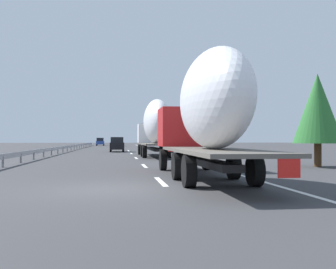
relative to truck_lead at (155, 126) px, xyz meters
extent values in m
plane|color=#38383A|center=(17.67, 3.60, -2.75)|extent=(260.00, 260.00, 0.00)
cube|color=white|center=(-20.33, 1.80, -2.75)|extent=(3.20, 0.20, 0.01)
cube|color=white|center=(-11.72, 1.80, -2.75)|extent=(3.20, 0.20, 0.01)
cube|color=white|center=(-2.00, 1.80, -2.75)|extent=(3.20, 0.20, 0.01)
cube|color=white|center=(8.62, 1.80, -2.75)|extent=(3.20, 0.20, 0.01)
cube|color=white|center=(17.07, 1.80, -2.75)|extent=(3.20, 0.20, 0.01)
cube|color=white|center=(20.38, 1.80, -2.75)|extent=(3.20, 0.20, 0.01)
cube|color=white|center=(22.67, -1.90, -2.75)|extent=(110.00, 0.20, 0.01)
cube|color=silver|center=(5.20, 0.00, -0.60)|extent=(2.40, 2.50, 1.90)
cube|color=black|center=(6.30, 0.00, -0.10)|extent=(0.08, 2.12, 0.80)
cube|color=#262628|center=(2.23, 0.00, -2.08)|extent=(10.90, 0.70, 0.24)
cube|color=#59544C|center=(-0.73, 0.00, -1.61)|extent=(9.45, 2.50, 0.12)
ellipsoid|color=white|center=(-1.05, 0.00, 0.33)|extent=(7.41, 2.20, 3.76)
cube|color=red|center=(-5.42, -0.69, -1.85)|extent=(0.04, 0.56, 0.56)
cylinder|color=black|center=(5.20, 1.10, -2.23)|extent=(1.04, 0.30, 1.04)
cylinder|color=black|center=(5.20, -1.10, -2.23)|extent=(1.04, 0.30, 1.04)
cylinder|color=black|center=(0.47, 1.10, -2.23)|extent=(1.04, 0.35, 1.04)
cylinder|color=black|center=(0.47, -1.10, -2.23)|extent=(1.04, 0.35, 1.04)
cylinder|color=black|center=(-1.93, 1.10, -2.23)|extent=(1.04, 0.35, 1.04)
cylinder|color=black|center=(-1.93, -1.10, -2.23)|extent=(1.04, 0.35, 1.04)
cube|color=#B21919|center=(-15.10, 0.00, -0.60)|extent=(2.40, 2.50, 1.90)
cube|color=black|center=(-14.00, 0.00, -0.10)|extent=(0.08, 2.12, 0.80)
cube|color=#262628|center=(-18.06, 0.00, -2.08)|extent=(10.88, 0.70, 0.24)
cube|color=#59544C|center=(-21.02, 0.00, -1.61)|extent=(9.43, 2.50, 0.12)
ellipsoid|color=white|center=(-21.12, 0.00, 0.20)|extent=(6.35, 2.20, 3.50)
cube|color=red|center=(-25.70, -0.69, -1.85)|extent=(0.04, 0.56, 0.56)
cylinder|color=black|center=(-15.10, 1.10, -2.23)|extent=(1.04, 0.30, 1.04)
cylinder|color=black|center=(-15.10, -1.10, -2.23)|extent=(1.04, 0.30, 1.04)
cylinder|color=black|center=(-19.82, 1.10, -2.23)|extent=(1.04, 0.35, 1.04)
cylinder|color=black|center=(-19.82, -1.10, -2.23)|extent=(1.04, 0.35, 1.04)
cylinder|color=black|center=(-22.22, 1.10, -2.23)|extent=(1.04, 0.35, 1.04)
cylinder|color=black|center=(-22.22, -1.10, -2.23)|extent=(1.04, 0.35, 1.04)
cube|color=#28479E|center=(63.59, 7.38, -2.01)|extent=(4.18, 1.89, 0.84)
cube|color=black|center=(63.28, 7.38, -1.21)|extent=(2.30, 1.66, 0.77)
cylinder|color=black|center=(64.88, 8.22, -2.43)|extent=(0.64, 0.22, 0.64)
cylinder|color=black|center=(64.88, 6.53, -2.43)|extent=(0.64, 0.22, 0.64)
cylinder|color=black|center=(62.29, 8.22, -2.43)|extent=(0.64, 0.22, 0.64)
cylinder|color=black|center=(62.29, 6.53, -2.43)|extent=(0.64, 0.22, 0.64)
cube|color=black|center=(14.69, 3.35, -2.01)|extent=(4.39, 1.73, 0.84)
cube|color=black|center=(14.36, 3.35, -1.26)|extent=(2.41, 1.52, 0.66)
cylinder|color=black|center=(16.05, 4.12, -2.43)|extent=(0.64, 0.22, 0.64)
cylinder|color=black|center=(16.05, 2.59, -2.43)|extent=(0.64, 0.22, 0.64)
cylinder|color=black|center=(13.33, 4.12, -2.43)|extent=(0.64, 0.22, 0.64)
cylinder|color=black|center=(13.33, 2.59, -2.43)|extent=(0.64, 0.22, 0.64)
cube|color=red|center=(55.35, 3.42, -2.01)|extent=(4.32, 1.73, 0.84)
cube|color=black|center=(55.03, 3.42, -1.28)|extent=(2.37, 1.52, 0.62)
cylinder|color=black|center=(56.69, 4.18, -2.43)|extent=(0.64, 0.22, 0.64)
cylinder|color=black|center=(56.69, 2.65, -2.43)|extent=(0.64, 0.22, 0.64)
cylinder|color=black|center=(54.02, 4.18, -2.43)|extent=(0.64, 0.22, 0.64)
cylinder|color=black|center=(54.02, 2.65, -2.43)|extent=(0.64, 0.22, 0.64)
cylinder|color=gray|center=(16.96, -3.10, -1.59)|extent=(0.10, 0.10, 2.33)
cube|color=#2D569E|center=(16.96, -3.10, -0.07)|extent=(0.06, 0.90, 0.70)
cylinder|color=#472D19|center=(-13.84, -7.80, -2.09)|extent=(0.40, 0.40, 1.33)
cone|color=#286B2D|center=(-13.84, -7.80, 0.54)|extent=(2.74, 2.74, 3.93)
cylinder|color=#472D19|center=(67.52, -7.11, -2.03)|extent=(0.27, 0.27, 1.45)
cone|color=#194C1E|center=(67.52, -7.11, 1.06)|extent=(3.19, 3.19, 4.71)
cylinder|color=#472D19|center=(25.01, -6.96, -2.12)|extent=(0.24, 0.24, 1.26)
cone|color=#286B2D|center=(25.01, -6.96, 1.14)|extent=(2.51, 2.51, 5.26)
cylinder|color=#472D19|center=(19.88, -8.44, -1.78)|extent=(0.31, 0.31, 1.94)
cone|color=#286B2D|center=(19.88, -8.44, 1.77)|extent=(2.75, 2.75, 5.15)
cylinder|color=#472D19|center=(46.48, -9.80, -1.79)|extent=(0.31, 0.31, 1.93)
cone|color=#286B2D|center=(46.48, -9.80, 1.49)|extent=(2.44, 2.44, 4.63)
cylinder|color=#472D19|center=(46.35, -9.75, -1.99)|extent=(0.38, 0.38, 1.53)
cone|color=#194C1E|center=(46.35, -9.75, 1.66)|extent=(2.47, 2.47, 5.77)
cube|color=#9EA0A5|center=(20.67, 9.60, -2.15)|extent=(94.00, 0.06, 0.32)
cube|color=slate|center=(-12.03, 9.60, -2.45)|extent=(0.10, 0.10, 0.60)
cube|color=slate|center=(-7.94, 9.60, -2.45)|extent=(0.10, 0.10, 0.60)
cube|color=slate|center=(-3.85, 9.60, -2.45)|extent=(0.10, 0.10, 0.60)
cube|color=slate|center=(0.24, 9.60, -2.45)|extent=(0.10, 0.10, 0.60)
cube|color=slate|center=(4.32, 9.60, -2.45)|extent=(0.10, 0.10, 0.60)
cube|color=slate|center=(8.41, 9.60, -2.45)|extent=(0.10, 0.10, 0.60)
cube|color=slate|center=(12.50, 9.60, -2.45)|extent=(0.10, 0.10, 0.60)
cube|color=slate|center=(16.58, 9.60, -2.45)|extent=(0.10, 0.10, 0.60)
cube|color=slate|center=(20.67, 9.60, -2.45)|extent=(0.10, 0.10, 0.60)
cube|color=slate|center=(24.76, 9.60, -2.45)|extent=(0.10, 0.10, 0.60)
cube|color=slate|center=(28.84, 9.60, -2.45)|extent=(0.10, 0.10, 0.60)
cube|color=slate|center=(32.93, 9.60, -2.45)|extent=(0.10, 0.10, 0.60)
cube|color=slate|center=(37.02, 9.60, -2.45)|extent=(0.10, 0.10, 0.60)
cube|color=slate|center=(41.11, 9.60, -2.45)|extent=(0.10, 0.10, 0.60)
cube|color=slate|center=(45.19, 9.60, -2.45)|extent=(0.10, 0.10, 0.60)
cube|color=slate|center=(49.28, 9.60, -2.45)|extent=(0.10, 0.10, 0.60)
cube|color=slate|center=(53.37, 9.60, -2.45)|extent=(0.10, 0.10, 0.60)
cube|color=slate|center=(57.45, 9.60, -2.45)|extent=(0.10, 0.10, 0.60)
cube|color=slate|center=(61.54, 9.60, -2.45)|extent=(0.10, 0.10, 0.60)
cube|color=slate|center=(65.63, 9.60, -2.45)|extent=(0.10, 0.10, 0.60)
camera|label=1|loc=(-34.68, 3.41, -1.21)|focal=42.21mm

